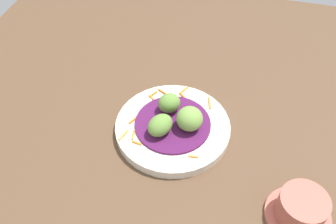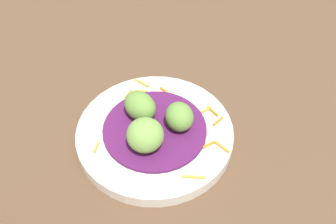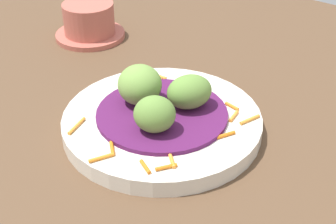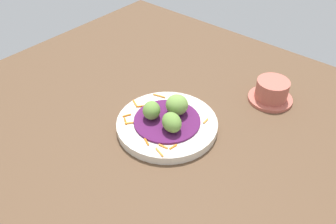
{
  "view_description": "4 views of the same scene",
  "coord_description": "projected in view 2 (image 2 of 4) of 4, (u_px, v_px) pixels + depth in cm",
  "views": [
    {
      "loc": [
        -51.05,
        -14.22,
        61.24
      ],
      "look_at": [
        -2.56,
        -1.51,
        6.68
      ],
      "focal_mm": 39.67,
      "sensor_mm": 36.0,
      "label": 1
    },
    {
      "loc": [
        11.22,
        -40.11,
        52.71
      ],
      "look_at": [
        -1.84,
        -0.8,
        6.61
      ],
      "focal_mm": 45.39,
      "sensor_mm": 36.0,
      "label": 2
    },
    {
      "loc": [
        33.42,
        26.51,
        35.68
      ],
      "look_at": [
        -2.67,
        -1.34,
        5.36
      ],
      "focal_mm": 51.63,
      "sensor_mm": 36.0,
      "label": 3
    },
    {
      "loc": [
        -43.97,
        45.25,
        57.91
      ],
      "look_at": [
        -3.48,
        -2.82,
        6.86
      ],
      "focal_mm": 38.38,
      "sensor_mm": 36.0,
      "label": 4
    }
  ],
  "objects": [
    {
      "name": "main_plate",
      "position": [
        155.0,
        135.0,
        0.64
      ],
      "size": [
        23.45,
        23.45,
        2.0
      ],
      "primitive_type": "cylinder",
      "color": "silver",
      "rests_on": "table_surface"
    },
    {
      "name": "carrot_garnish",
      "position": [
        177.0,
        120.0,
        0.64
      ],
      "size": [
        18.62,
        16.13,
        0.4
      ],
      "color": "orange",
      "rests_on": "main_plate"
    },
    {
      "name": "guac_scoop_right",
      "position": [
        178.0,
        116.0,
        0.61
      ],
      "size": [
        6.04,
        6.14,
        4.14
      ],
      "primitive_type": "ellipsoid",
      "rotation": [
        0.0,
        0.0,
        3.79
      ],
      "color": "olive",
      "rests_on": "cabbage_bed"
    },
    {
      "name": "table_surface",
      "position": [
        181.0,
        135.0,
        0.66
      ],
      "size": [
        110.0,
        110.0,
        2.0
      ],
      "primitive_type": "cube",
      "color": "brown",
      "rests_on": "ground"
    },
    {
      "name": "guac_scoop_left",
      "position": [
        140.0,
        106.0,
        0.63
      ],
      "size": [
        6.79,
        6.32,
        4.03
      ],
      "primitive_type": "ellipsoid",
      "rotation": [
        0.0,
        0.0,
        2.62
      ],
      "color": "olive",
      "rests_on": "cabbage_bed"
    },
    {
      "name": "guac_scoop_center",
      "position": [
        145.0,
        135.0,
        0.59
      ],
      "size": [
        6.66,
        6.66,
        4.78
      ],
      "primitive_type": "ellipsoid",
      "rotation": [
        0.0,
        0.0,
        5.95
      ],
      "color": "#759E47",
      "rests_on": "cabbage_bed"
    },
    {
      "name": "cabbage_bed",
      "position": [
        155.0,
        129.0,
        0.63
      ],
      "size": [
        15.44,
        15.44,
        0.52
      ],
      "primitive_type": "cylinder",
      "color": "#51194C",
      "rests_on": "main_plate"
    }
  ]
}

